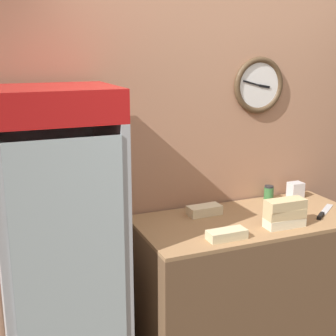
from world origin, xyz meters
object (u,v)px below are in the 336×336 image
sandwich_stack_bottom (284,222)px  sandwich_stack_middle (285,213)px  napkin_dispenser (296,190)px  chefs_knife (323,213)px  sandwich_flat_left (227,234)px  beverage_cooler (58,226)px  sandwich_flat_right (204,210)px  condiment_jar (269,193)px  sandwich_stack_top (285,204)px

sandwich_stack_bottom → sandwich_stack_middle: bearing=0.0°
sandwich_stack_bottom → napkin_dispenser: napkin_dispenser is taller
sandwich_stack_middle → chefs_knife: 0.42m
sandwich_flat_left → napkin_dispenser: (0.91, 0.52, 0.03)m
beverage_cooler → sandwich_flat_left: bearing=-18.6°
beverage_cooler → sandwich_stack_middle: 1.44m
sandwich_flat_right → napkin_dispenser: bearing=5.6°
sandwich_stack_middle → condiment_jar: bearing=65.9°
beverage_cooler → napkin_dispenser: 1.88m
sandwich_flat_right → sandwich_stack_bottom: bearing=-46.8°
sandwich_stack_middle → napkin_dispenser: (0.46, 0.49, -0.03)m
condiment_jar → napkin_dispenser: size_ratio=0.90×
sandwich_stack_bottom → chefs_knife: 0.41m
beverage_cooler → chefs_knife: size_ratio=5.75×
sandwich_stack_middle → sandwich_flat_right: size_ratio=1.12×
beverage_cooler → chefs_knife: beverage_cooler is taller
sandwich_stack_top → condiment_jar: sandwich_stack_top is taller
sandwich_flat_right → chefs_knife: bearing=-21.8°
sandwich_flat_left → chefs_knife: bearing=8.8°
beverage_cooler → sandwich_stack_middle: beverage_cooler is taller
sandwich_stack_middle → chefs_knife: sandwich_stack_middle is taller
napkin_dispenser → sandwich_stack_bottom: bearing=-133.1°
sandwich_stack_bottom → sandwich_stack_middle: (0.00, 0.00, 0.06)m
beverage_cooler → condiment_jar: size_ratio=16.79×
sandwich_stack_middle → chefs_knife: (0.40, 0.09, -0.09)m
sandwich_stack_middle → sandwich_stack_top: size_ratio=1.01×
sandwich_flat_left → chefs_knife: 0.86m
beverage_cooler → sandwich_flat_left: beverage_cooler is taller
sandwich_flat_right → chefs_knife: size_ratio=0.77×
sandwich_stack_middle → sandwich_stack_top: 0.06m
beverage_cooler → sandwich_stack_top: (1.41, -0.29, 0.05)m
sandwich_stack_top → sandwich_stack_middle: bearing=0.0°
sandwich_stack_bottom → chefs_knife: (0.40, 0.09, -0.02)m
beverage_cooler → sandwich_flat_right: beverage_cooler is taller
sandwich_stack_top → sandwich_flat_right: (-0.38, 0.41, -0.12)m
condiment_jar → beverage_cooler: bearing=-171.7°
beverage_cooler → sandwich_flat_right: size_ratio=7.50×
chefs_knife → condiment_jar: 0.47m
beverage_cooler → napkin_dispenser: (1.87, 0.20, -0.05)m
sandwich_stack_bottom → sandwich_stack_middle: 0.06m
sandwich_stack_top → napkin_dispenser: bearing=46.9°
chefs_knife → condiment_jar: bearing=110.3°
sandwich_stack_top → chefs_knife: 0.43m
sandwich_stack_middle → beverage_cooler: bearing=168.5°
condiment_jar → napkin_dispenser: (0.22, -0.04, 0.01)m
sandwich_stack_middle → chefs_knife: bearing=13.3°
sandwich_stack_top → napkin_dispenser: 0.67m
sandwich_stack_top → napkin_dispenser: size_ratio=2.24×
sandwich_stack_middle → condiment_jar: 0.58m
sandwich_stack_bottom → sandwich_flat_left: 0.45m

